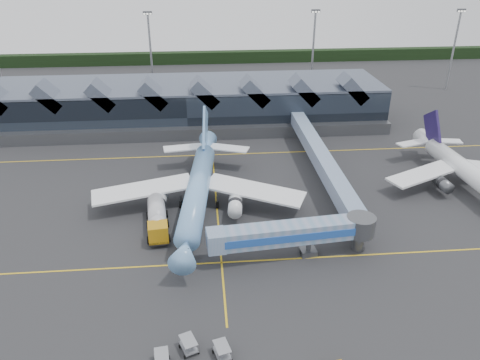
{
  "coord_description": "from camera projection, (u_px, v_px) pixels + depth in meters",
  "views": [
    {
      "loc": [
        -1.94,
        -58.98,
        38.23
      ],
      "look_at": [
        3.74,
        6.41,
        5.0
      ],
      "focal_mm": 35.0,
      "sensor_mm": 36.0,
      "label": 1
    }
  ],
  "objects": [
    {
      "name": "light_masts",
      "position": [
        287.0,
        54.0,
        121.64
      ],
      "size": [
        132.4,
        42.56,
        22.45
      ],
      "color": "gray",
      "rests_on": "ground"
    },
    {
      "name": "taxi_stripes",
      "position": [
        216.0,
        198.0,
        78.73
      ],
      "size": [
        120.0,
        60.0,
        0.01
      ],
      "color": "yellow",
      "rests_on": "ground"
    },
    {
      "name": "baggage_carts",
      "position": [
        191.0,
        351.0,
        47.93
      ],
      "size": [
        7.9,
        4.25,
        1.55
      ],
      "rotation": [
        0.0,
        0.0,
        0.27
      ],
      "color": "#9C9EA4",
      "rests_on": "ground"
    },
    {
      "name": "main_airliner",
      "position": [
        198.0,
        186.0,
        74.41
      ],
      "size": [
        34.44,
        39.83,
        12.79
      ],
      "rotation": [
        0.0,
        0.0,
        -0.1
      ],
      "color": "#76BAEF",
      "rests_on": "ground"
    },
    {
      "name": "terminal",
      "position": [
        187.0,
        103.0,
        109.34
      ],
      "size": [
        90.0,
        22.25,
        12.52
      ],
      "color": "black",
      "rests_on": "ground"
    },
    {
      "name": "regional_jet",
      "position": [
        462.0,
        168.0,
        81.22
      ],
      "size": [
        28.37,
        30.98,
        10.63
      ],
      "rotation": [
        0.0,
        0.0,
        0.07
      ],
      "color": "white",
      "rests_on": "ground"
    },
    {
      "name": "jet_bridge",
      "position": [
        303.0,
        233.0,
        62.59
      ],
      "size": [
        23.17,
        5.49,
        5.28
      ],
      "rotation": [
        0.0,
        0.0,
        0.1
      ],
      "color": "#698DB0",
      "rests_on": "ground"
    },
    {
      "name": "ground",
      "position": [
        219.0,
        230.0,
        69.84
      ],
      "size": [
        260.0,
        260.0,
        0.0
      ],
      "primitive_type": "plane",
      "color": "#27272A",
      "rests_on": "ground"
    },
    {
      "name": "fuel_truck",
      "position": [
        157.0,
        217.0,
        69.28
      ],
      "size": [
        4.1,
        11.24,
        3.73
      ],
      "rotation": [
        0.0,
        0.0,
        0.11
      ],
      "color": "black",
      "rests_on": "ground"
    },
    {
      "name": "tree_line_far",
      "position": [
        204.0,
        57.0,
        166.71
      ],
      "size": [
        260.0,
        4.0,
        4.0
      ],
      "primitive_type": "cube",
      "color": "black",
      "rests_on": "ground"
    }
  ]
}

